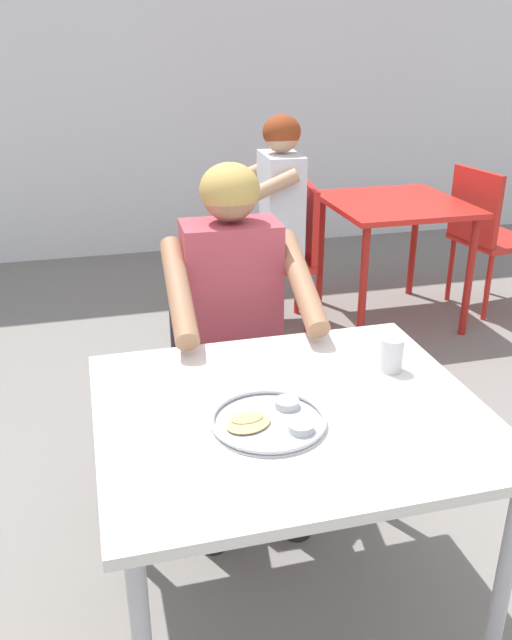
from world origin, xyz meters
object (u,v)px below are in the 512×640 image
(table_foreground, at_px, (290,432))
(table_background_red, at_px, (395,218))
(drinking_cup, at_px, (391,353))
(chair_red_right, at_px, (485,230))
(thali_tray, at_px, (269,420))
(chair_foreground, at_px, (226,349))
(diner_foreground, at_px, (236,312))
(patron_background, at_px, (265,209))
(chair_red_left, at_px, (290,247))

(table_foreground, relative_size, table_background_red, 1.27)
(drinking_cup, relative_size, chair_red_right, 0.12)
(thali_tray, distance_m, chair_red_right, 2.89)
(drinking_cup, distance_m, chair_foreground, 0.85)
(table_foreground, relative_size, drinking_cup, 9.87)
(thali_tray, relative_size, diner_foreground, 0.24)
(drinking_cup, relative_size, patron_background, 0.08)
(diner_foreground, bearing_deg, chair_red_left, 65.59)
(diner_foreground, distance_m, chair_red_left, 1.60)
(chair_red_right, bearing_deg, table_foreground, -133.06)
(thali_tray, xyz_separation_m, diner_foreground, (0.08, 0.70, 0.00))
(thali_tray, bearing_deg, patron_background, 74.92)
(chair_foreground, distance_m, diner_foreground, 0.33)
(drinking_cup, bearing_deg, chair_red_right, 50.80)
(drinking_cup, bearing_deg, chair_red_left, 81.02)
(drinking_cup, distance_m, diner_foreground, 0.62)
(thali_tray, bearing_deg, diner_foreground, 83.75)
(diner_foreground, height_order, table_background_red, diner_foreground)
(thali_tray, bearing_deg, drinking_cup, 24.33)
(chair_red_right, relative_size, patron_background, 0.72)
(chair_red_right, xyz_separation_m, patron_background, (-1.41, 0.00, 0.22))
(diner_foreground, bearing_deg, table_background_red, 47.46)
(drinking_cup, relative_size, chair_red_left, 0.12)
(diner_foreground, bearing_deg, table_foreground, -90.08)
(diner_foreground, relative_size, chair_red_left, 1.45)
(diner_foreground, distance_m, chair_red_right, 2.37)
(chair_red_right, distance_m, patron_background, 1.43)
(table_foreground, xyz_separation_m, thali_tray, (-0.08, -0.06, 0.09))
(thali_tray, bearing_deg, table_foreground, 39.76)
(chair_red_left, bearing_deg, chair_foreground, -117.90)
(thali_tray, xyz_separation_m, chair_red_left, (0.73, 2.14, -0.25))
(thali_tray, bearing_deg, chair_foreground, 84.81)
(chair_foreground, xyz_separation_m, diner_foreground, (-0.01, -0.22, 0.25))
(drinking_cup, height_order, diner_foreground, diner_foreground)
(table_foreground, distance_m, table_background_red, 2.40)
(chair_foreground, xyz_separation_m, patron_background, (0.48, 1.18, 0.25))
(drinking_cup, relative_size, chair_foreground, 0.12)
(table_foreground, height_order, table_background_red, table_background_red)
(patron_background, bearing_deg, thali_tray, -105.08)
(chair_red_right, bearing_deg, chair_red_left, 178.04)
(chair_red_right, bearing_deg, patron_background, 179.99)
(chair_foreground, relative_size, chair_red_right, 0.94)
(thali_tray, distance_m, diner_foreground, 0.70)
(thali_tray, height_order, drinking_cup, drinking_cup)
(table_background_red, xyz_separation_m, chair_red_right, (0.62, 0.00, -0.12))
(table_foreground, bearing_deg, chair_red_left, 72.52)
(drinking_cup, distance_m, patron_background, 1.91)
(drinking_cup, xyz_separation_m, chair_red_right, (1.55, 1.90, -0.26))
(diner_foreground, height_order, chair_red_right, diner_foreground)
(patron_background, bearing_deg, table_foreground, -103.52)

